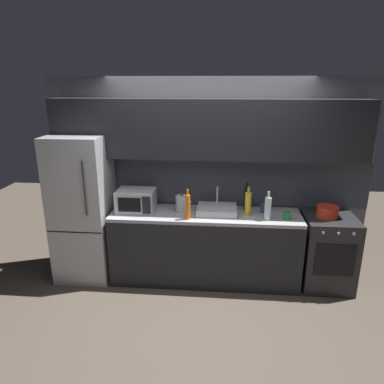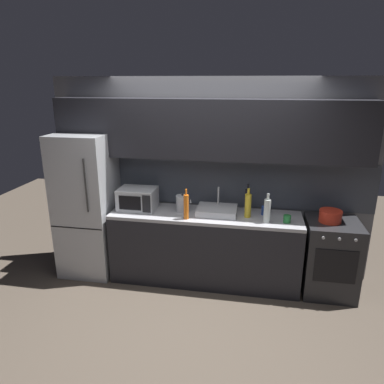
{
  "view_description": "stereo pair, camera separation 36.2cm",
  "coord_description": "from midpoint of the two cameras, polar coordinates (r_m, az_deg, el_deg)",
  "views": [
    {
      "loc": [
        0.2,
        -3.14,
        2.44
      ],
      "look_at": [
        -0.16,
        0.9,
        1.17
      ],
      "focal_mm": 33.13,
      "sensor_mm": 36.0,
      "label": 1
    },
    {
      "loc": [
        0.56,
        -3.09,
        2.44
      ],
      "look_at": [
        -0.16,
        0.9,
        1.17
      ],
      "focal_mm": 33.13,
      "sensor_mm": 36.0,
      "label": 2
    }
  ],
  "objects": [
    {
      "name": "wine_bottle_yellow",
      "position": [
        4.24,
        6.6,
        -1.9
      ],
      "size": [
        0.08,
        0.08,
        0.35
      ],
      "color": "gold",
      "rests_on": "counter_run"
    },
    {
      "name": "wine_bottle_orange",
      "position": [
        4.1,
        -3.24,
        -2.4
      ],
      "size": [
        0.06,
        0.06,
        0.36
      ],
      "color": "orange",
      "rests_on": "counter_run"
    },
    {
      "name": "refrigerator",
      "position": [
        4.7,
        -19.26,
        -2.5
      ],
      "size": [
        0.68,
        0.69,
        1.84
      ],
      "color": "#ADAFB5",
      "rests_on": "ground"
    },
    {
      "name": "counter_run",
      "position": [
        4.5,
        -0.25,
        -8.85
      ],
      "size": [
        2.31,
        0.6,
        0.9
      ],
      "color": "black",
      "rests_on": "ground"
    },
    {
      "name": "wine_bottle_clear",
      "position": [
        4.14,
        9.67,
        -2.6
      ],
      "size": [
        0.08,
        0.08,
        0.34
      ],
      "color": "silver",
      "rests_on": "counter_run"
    },
    {
      "name": "mug_blue",
      "position": [
        4.39,
        9.09,
        -2.64
      ],
      "size": [
        0.07,
        0.07,
        0.11
      ],
      "primitive_type": "cylinder",
      "color": "#234299",
      "rests_on": "counter_run"
    },
    {
      "name": "wine_bottle_dark",
      "position": [
        4.4,
        6.39,
        -1.12
      ],
      "size": [
        0.06,
        0.06,
        0.36
      ],
      "color": "black",
      "rests_on": "counter_run"
    },
    {
      "name": "ground_plane",
      "position": [
        3.98,
        -1.52,
        -20.46
      ],
      "size": [
        10.0,
        10.0,
        0.0
      ],
      "primitive_type": "plane",
      "color": "#4C4238"
    },
    {
      "name": "microwave",
      "position": [
        4.45,
        -11.3,
        -1.36
      ],
      "size": [
        0.46,
        0.35,
        0.27
      ],
      "color": "#A8AAAF",
      "rests_on": "counter_run"
    },
    {
      "name": "back_wall",
      "position": [
        4.42,
        0.09,
        5.78
      ],
      "size": [
        4.05,
        0.44,
        2.5
      ],
      "color": "slate",
      "rests_on": "ground"
    },
    {
      "name": "mug_green",
      "position": [
        4.22,
        12.68,
        -3.8
      ],
      "size": [
        0.08,
        0.08,
        0.09
      ],
      "primitive_type": "cylinder",
      "color": "#1E6B2D",
      "rests_on": "counter_run"
    },
    {
      "name": "kettle",
      "position": [
        4.36,
        -3.99,
        -1.92
      ],
      "size": [
        0.2,
        0.16,
        0.23
      ],
      "color": "#B7BABF",
      "rests_on": "counter_run"
    },
    {
      "name": "cooking_pot",
      "position": [
        4.41,
        18.81,
        -3.06
      ],
      "size": [
        0.25,
        0.25,
        0.14
      ],
      "color": "red",
      "rests_on": "oven_range"
    },
    {
      "name": "sink_basin",
      "position": [
        4.32,
        1.63,
        -2.89
      ],
      "size": [
        0.48,
        0.38,
        0.3
      ],
      "color": "#ADAFB5",
      "rests_on": "counter_run"
    },
    {
      "name": "oven_range",
      "position": [
        4.62,
        18.82,
        -9.11
      ],
      "size": [
        0.6,
        0.62,
        0.9
      ],
      "color": "#232326",
      "rests_on": "ground"
    }
  ]
}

